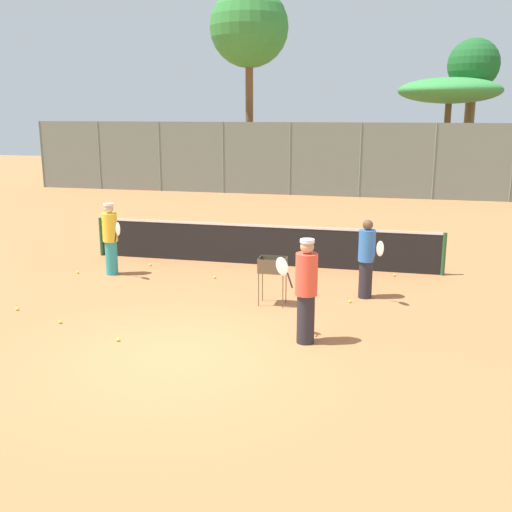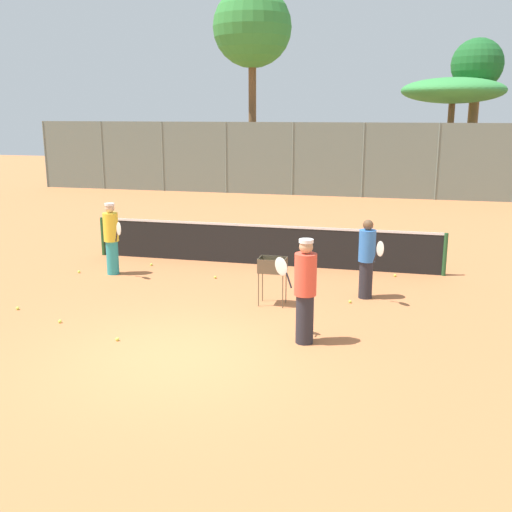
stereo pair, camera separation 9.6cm
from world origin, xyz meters
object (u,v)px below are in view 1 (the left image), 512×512
player_red_cap (110,238)px  tennis_net (261,244)px  player_yellow_shirt (367,258)px  player_white_outfit (306,290)px  parked_car (449,177)px  ball_cart (272,269)px

player_red_cap → tennis_net: bearing=70.8°
player_red_cap → player_yellow_shirt: (6.22, -0.49, -0.04)m
tennis_net → player_white_outfit: (1.96, -5.16, 0.40)m
player_yellow_shirt → parked_car: size_ratio=0.41×
player_white_outfit → parked_car: size_ratio=0.44×
player_red_cap → ball_cart: player_red_cap is taller
tennis_net → parked_car: (5.95, 17.29, 0.10)m
player_yellow_shirt → player_white_outfit: bearing=-49.2°
parked_car → ball_cart: bearing=-103.7°
player_white_outfit → player_red_cap: 6.31m
tennis_net → ball_cart: (0.97, -3.21, 0.21)m
player_yellow_shirt → ball_cart: bearing=-96.0°
player_yellow_shirt → tennis_net: bearing=-161.1°
ball_cart → parked_car: bearing=76.3°
player_white_outfit → player_red_cap: (-5.34, 3.36, -0.04)m
player_yellow_shirt → player_red_cap: bearing=-126.7°
tennis_net → player_white_outfit: 5.53m
player_white_outfit → player_red_cap: bearing=-1.9°
tennis_net → parked_car: bearing=71.0°
player_white_outfit → parked_car: 22.80m
ball_cart → parked_car: (4.98, 20.50, -0.11)m
tennis_net → parked_car: parked_car is taller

